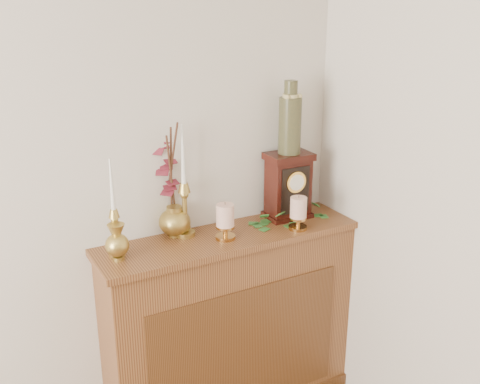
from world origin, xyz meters
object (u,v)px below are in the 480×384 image
candlestick_left (115,225)px  bud_vase (117,243)px  candlestick_center (185,201)px  mantel_clock (288,186)px  ginger_jar (168,184)px  ceramic_vase (290,121)px

candlestick_left → bud_vase: candlestick_left is taller
candlestick_center → mantel_clock: 0.53m
bud_vase → mantel_clock: bearing=4.7°
ginger_jar → mantel_clock: ginger_jar is taller
mantel_clock → ceramic_vase: (0.00, 0.00, 0.32)m
bud_vase → ceramic_vase: ceramic_vase is taller
bud_vase → ceramic_vase: (0.87, 0.07, 0.40)m
ginger_jar → ceramic_vase: size_ratio=1.55×
mantel_clock → ceramic_vase: size_ratio=0.95×
bud_vase → ginger_jar: ginger_jar is taller
candlestick_center → mantel_clock: (0.53, -0.03, -0.01)m
candlestick_center → bud_vase: bearing=-164.2°
ginger_jar → candlestick_center: bearing=-49.5°
candlestick_left → ceramic_vase: 0.92m
candlestick_left → ginger_jar: (0.28, 0.11, 0.10)m
bud_vase → ginger_jar: size_ratio=0.30×
candlestick_left → mantel_clock: bearing=1.6°
ceramic_vase → mantel_clock: bearing=-91.8°
bud_vase → mantel_clock: mantel_clock is taller
candlestick_left → ginger_jar: ginger_jar is taller
mantel_clock → candlestick_left: bearing=-176.6°
bud_vase → ginger_jar: 0.37m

